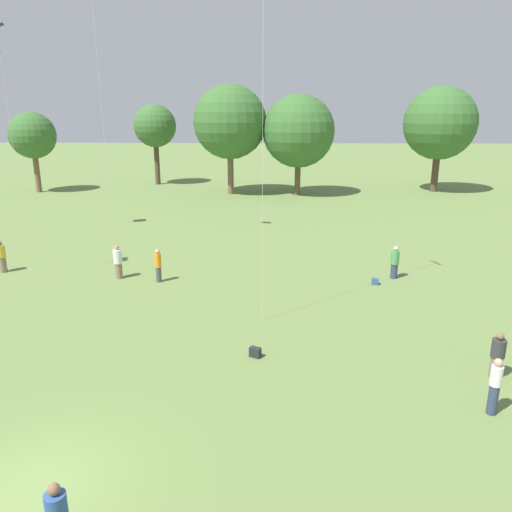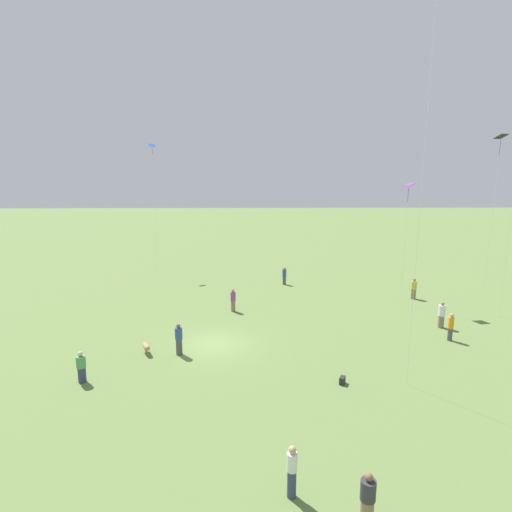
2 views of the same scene
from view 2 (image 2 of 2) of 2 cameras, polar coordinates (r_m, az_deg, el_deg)
name	(u,v)px [view 2 (image 2 of 2)]	position (r m, az deg, el deg)	size (l,w,h in m)	color
ground_plane	(214,344)	(25.05, -5.96, -12.37)	(240.00, 240.00, 0.00)	olive
person_0	(442,315)	(29.93, 24.98, -7.65)	(0.62, 0.62, 1.79)	#847056
person_2	(292,471)	(14.17, 5.15, -28.31)	(0.47, 0.47, 1.79)	#333D5B
person_3	(233,300)	(30.44, -3.29, -6.32)	(0.54, 0.54, 1.76)	#847056
person_4	(284,276)	(38.18, 4.07, -2.82)	(0.38, 0.38, 1.71)	#4C4C51
person_5	(179,339)	(23.60, -10.97, -11.61)	(0.47, 0.47, 1.85)	#4C4C51
person_6	(451,327)	(27.84, 26.05, -9.08)	(0.46, 0.46, 1.75)	#4C4C51
person_7	(81,367)	(22.10, -23.68, -14.35)	(0.53, 0.53, 1.60)	#333D5B
person_8	(414,289)	(36.06, 21.60, -4.39)	(0.55, 0.55, 1.74)	#847056
person_9	(368,499)	(13.87, 15.66, -30.39)	(0.51, 0.51, 1.61)	#847056
kite_2	(500,145)	(40.64, 31.52, 13.40)	(1.04, 1.08, 13.61)	black
kite_4	(408,191)	(33.32, 20.94, 8.72)	(0.98, 0.96, 9.61)	purple
kite_5	(153,156)	(44.32, -14.57, 13.69)	(0.82, 0.84, 13.55)	blue
dog_0	(146,347)	(24.27, -15.39, -12.44)	(0.88, 0.61, 0.61)	tan
picnic_bag_0	(342,380)	(20.90, 12.23, -16.96)	(0.46, 0.38, 0.36)	#262628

